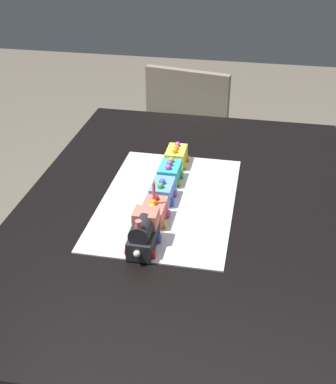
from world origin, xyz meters
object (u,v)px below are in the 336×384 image
(chair, at_px, (193,138))
(cake_locomotive, at_px, (143,233))
(cake_car_gondola_sky_blue, at_px, (162,191))
(cake_car_flatbed_turquoise, at_px, (170,173))
(cake_car_hopper_lemon, at_px, (176,156))
(dining_table, at_px, (185,233))
(birthday_candle, at_px, (154,189))
(cake_car_caboose_coral, at_px, (154,212))

(chair, distance_m, cake_locomotive, 1.31)
(chair, height_order, cake_car_gondola_sky_blue, chair)
(cake_car_gondola_sky_blue, height_order, cake_car_flatbed_turquoise, same)
(cake_car_hopper_lemon, bearing_deg, dining_table, -163.36)
(cake_car_flatbed_turquoise, height_order, cake_car_hopper_lemon, same)
(chair, height_order, birthday_candle, birthday_candle)
(cake_car_hopper_lemon, xyz_separation_m, birthday_candle, (-0.35, -0.00, 0.07))
(cake_car_gondola_sky_blue, bearing_deg, cake_car_caboose_coral, 180.00)
(birthday_candle, bearing_deg, cake_car_gondola_sky_blue, 0.00)
(cake_car_gondola_sky_blue, bearing_deg, cake_car_flatbed_turquoise, 0.00)
(cake_car_caboose_coral, distance_m, cake_car_gondola_sky_blue, 0.12)
(cake_locomotive, xyz_separation_m, cake_car_hopper_lemon, (0.48, 0.00, -0.02))
(dining_table, xyz_separation_m, cake_car_caboose_coral, (-0.11, 0.07, 0.14))
(cake_car_hopper_lemon, bearing_deg, chair, 3.68)
(chair, height_order, cake_car_flatbed_turquoise, chair)
(cake_car_hopper_lemon, bearing_deg, birthday_candle, -180.00)
(cake_car_flatbed_turquoise, bearing_deg, birthday_candle, -180.00)
(cake_locomotive, distance_m, cake_car_caboose_coral, 0.13)
(cake_locomotive, xyz_separation_m, cake_car_flatbed_turquoise, (0.36, 0.00, -0.02))
(cake_car_gondola_sky_blue, xyz_separation_m, cake_car_hopper_lemon, (0.24, 0.00, 0.00))
(cake_car_flatbed_turquoise, bearing_deg, cake_locomotive, -180.00)
(cake_car_flatbed_turquoise, distance_m, cake_car_hopper_lemon, 0.12)
(chair, bearing_deg, cake_car_gondola_sky_blue, 103.72)
(cake_car_gondola_sky_blue, bearing_deg, dining_table, -96.48)
(cake_car_flatbed_turquoise, bearing_deg, cake_car_gondola_sky_blue, 180.00)
(dining_table, distance_m, chair, 1.05)
(cake_car_hopper_lemon, bearing_deg, cake_locomotive, -180.00)
(cake_car_caboose_coral, bearing_deg, cake_car_gondola_sky_blue, 0.00)
(dining_table, relative_size, cake_car_caboose_coral, 14.00)
(birthday_candle, bearing_deg, cake_locomotive, 180.00)
(cake_locomotive, height_order, cake_car_hopper_lemon, cake_locomotive)
(cake_locomotive, relative_size, cake_car_gondola_sky_blue, 1.40)
(dining_table, xyz_separation_m, birthday_candle, (-0.11, 0.07, 0.21))
(cake_car_gondola_sky_blue, bearing_deg, cake_locomotive, -180.00)
(cake_locomotive, height_order, cake_car_gondola_sky_blue, cake_locomotive)
(cake_locomotive, bearing_deg, cake_car_caboose_coral, 0.00)
(cake_car_flatbed_turquoise, bearing_deg, dining_table, -150.02)
(chair, bearing_deg, cake_car_flatbed_turquoise, 104.09)
(cake_locomotive, height_order, birthday_candle, birthday_candle)
(chair, bearing_deg, cake_car_hopper_lemon, 104.57)
(chair, distance_m, cake_car_flatbed_turquoise, 0.96)
(dining_table, relative_size, chair, 1.63)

